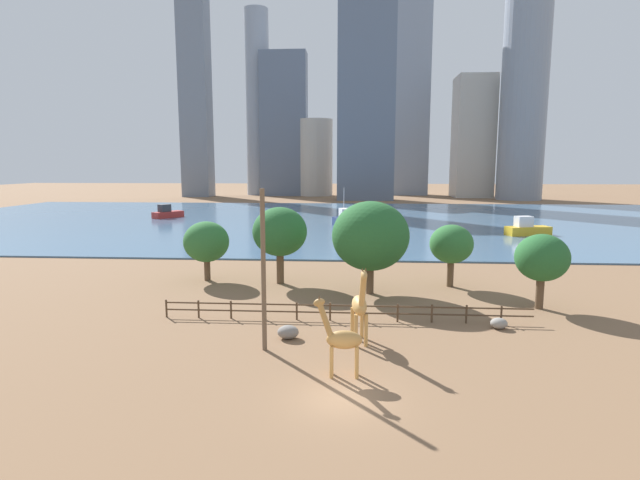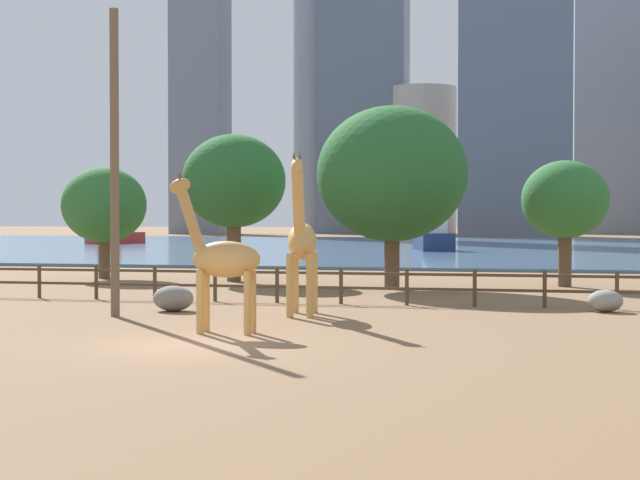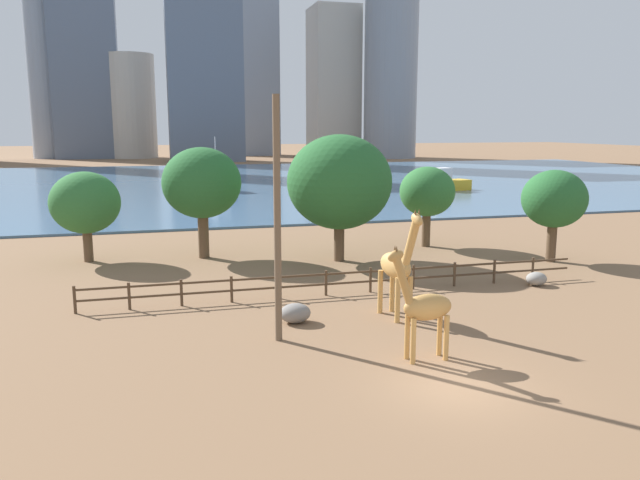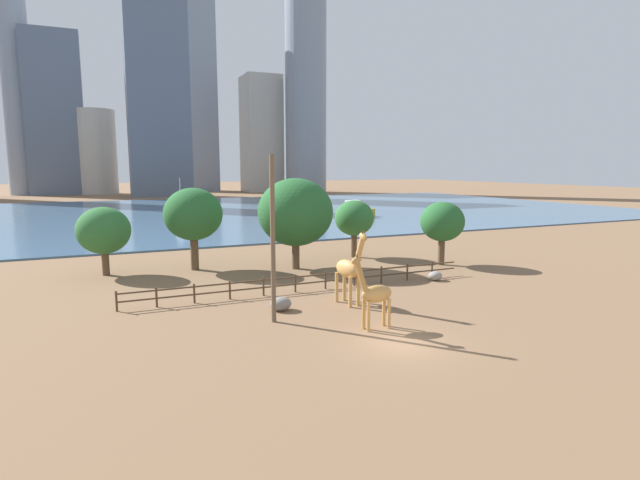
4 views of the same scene
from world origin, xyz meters
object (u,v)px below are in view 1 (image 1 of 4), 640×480
tree_left_large (280,232)px  tree_right_tall (206,242)px  boat_ferry (344,221)px  tree_right_small (542,258)px  tree_center_broad (451,244)px  giraffe_tall (341,339)px  boulder_by_pole (288,332)px  utility_pole (263,271)px  boulder_near_fence (499,323)px  boat_tug (527,229)px  boat_sailboat (167,213)px  tree_left_small (371,236)px  giraffe_companion (360,306)px

tree_left_large → tree_right_tall: 7.29m
boat_ferry → tree_right_small: bearing=-175.8°
tree_center_broad → boat_ferry: size_ratio=0.70×
giraffe_tall → boulder_by_pole: size_ratio=3.18×
utility_pole → boulder_near_fence: 16.52m
boulder_by_pole → tree_right_small: 20.42m
boat_ferry → boat_tug: 29.53m
boat_sailboat → tree_center_broad: bearing=-105.2°
giraffe_tall → utility_pole: (-4.67, 3.49, 2.81)m
tree_left_small → boat_ferry: size_ratio=0.98×
giraffe_companion → utility_pole: utility_pole is taller
boulder_near_fence → tree_left_small: bearing=133.7°
boulder_by_pole → boat_tug: 57.45m
tree_left_large → tree_left_small: (8.23, -3.19, 0.15)m
tree_center_broad → boat_sailboat: tree_center_broad is taller
giraffe_tall → giraffe_companion: 5.11m
giraffe_companion → boulder_by_pole: giraffe_companion is taller
tree_right_tall → giraffe_tall: bearing=-57.7°
tree_left_large → boat_ferry: bearing=82.8°
tree_right_small → giraffe_tall: bearing=-137.8°
giraffe_companion → tree_right_tall: tree_right_tall is taller
tree_left_large → boat_tug: (33.70, 33.45, -3.64)m
boulder_near_fence → boulder_by_pole: 14.28m
utility_pole → tree_right_tall: (-8.70, 17.68, -1.09)m
boulder_near_fence → tree_left_small: 13.05m
utility_pole → boat_sailboat: bearing=114.7°
boulder_near_fence → tree_right_small: tree_right_small is taller
tree_left_large → tree_right_small: bearing=-18.1°
giraffe_tall → boat_sailboat: bearing=-64.6°
giraffe_companion → boat_ferry: (-1.97, 56.73, -1.03)m
tree_right_small → boat_ferry: boat_ferry is taller
tree_left_large → boat_sailboat: bearing=119.8°
boulder_near_fence → tree_right_small: 7.67m
tree_center_broad → boulder_by_pole: bearing=-131.3°
boulder_by_pole → boat_tug: bearing=57.3°
boulder_near_fence → boat_sailboat: (-48.39, 67.31, 0.78)m
boulder_near_fence → boulder_by_pole: boulder_by_pole is taller
tree_left_small → boat_tug: tree_left_small is taller
tree_center_broad → boat_tug: 38.28m
utility_pole → boulder_near_fence: bearing=18.1°
boulder_near_fence → tree_right_tall: 27.23m
giraffe_companion → tree_left_large: size_ratio=0.71×
giraffe_tall → giraffe_companion: size_ratio=0.85×
boulder_by_pole → tree_left_large: (-2.68, 14.91, 4.42)m
giraffe_companion → boat_tug: giraffe_companion is taller
giraffe_companion → tree_left_small: bearing=167.0°
boulder_near_fence → tree_right_small: bearing=48.8°
giraffe_companion → boat_sailboat: (-38.93, 70.73, -1.23)m
tree_center_broad → tree_left_small: size_ratio=0.71×
boulder_near_fence → tree_left_large: size_ratio=0.16×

